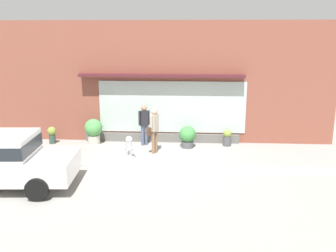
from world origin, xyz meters
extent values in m
plane|color=gray|center=(0.00, 0.00, 0.00)|extent=(60.00, 60.00, 0.00)
cube|color=#B2B2AD|center=(0.00, -0.20, 0.06)|extent=(14.00, 0.24, 0.12)
cube|color=brown|center=(0.00, 3.20, 2.47)|extent=(14.00, 0.36, 4.93)
cube|color=#ADBCB7|center=(0.42, 3.00, 1.48)|extent=(6.02, 0.03, 2.12)
cube|color=#4C1E23|center=(0.00, 2.85, 2.79)|extent=(6.62, 0.56, 0.12)
cube|color=#605E59|center=(0.00, 2.98, 0.18)|extent=(6.42, 0.20, 0.36)
cylinder|color=#B2B2B7|center=(-1.01, 0.76, 0.03)|extent=(0.33, 0.33, 0.06)
cylinder|color=#B2B2B7|center=(-1.01, 0.76, 0.35)|extent=(0.22, 0.22, 0.58)
sphere|color=#B2B2B7|center=(-1.01, 0.76, 0.71)|extent=(0.25, 0.25, 0.25)
cylinder|color=#B2B2B7|center=(-1.16, 0.76, 0.38)|extent=(0.10, 0.09, 0.09)
cylinder|color=#B2B2B7|center=(-0.86, 0.76, 0.38)|extent=(0.10, 0.09, 0.09)
cylinder|color=#B2B2B7|center=(-1.01, 0.61, 0.38)|extent=(0.09, 0.10, 0.09)
cylinder|color=brown|center=(-0.19, 1.37, 0.43)|extent=(0.12, 0.12, 0.86)
cylinder|color=brown|center=(-0.11, 1.51, 0.43)|extent=(0.12, 0.12, 0.86)
cube|color=#9E9384|center=(-0.15, 1.44, 1.18)|extent=(0.33, 0.36, 0.65)
sphere|color=tan|center=(-0.15, 1.44, 1.63)|extent=(0.23, 0.23, 0.23)
cylinder|color=#9E9384|center=(-0.25, 1.26, 1.20)|extent=(0.08, 0.08, 0.61)
cylinder|color=#9E9384|center=(-0.04, 1.61, 1.20)|extent=(0.08, 0.08, 0.61)
cube|color=#472D1E|center=(-0.31, 1.20, 0.91)|extent=(0.21, 0.26, 0.28)
cylinder|color=#475675|center=(-0.59, 2.47, 0.41)|extent=(0.12, 0.12, 0.81)
cylinder|color=#475675|center=(-0.73, 2.41, 0.41)|extent=(0.12, 0.12, 0.81)
cube|color=#232328|center=(-0.66, 2.44, 1.12)|extent=(0.34, 0.30, 0.61)
sphere|color=#A37556|center=(-0.66, 2.44, 1.54)|extent=(0.22, 0.22, 0.22)
cylinder|color=#232328|center=(-0.49, 2.52, 1.13)|extent=(0.08, 0.08, 0.58)
cylinder|color=#232328|center=(-0.84, 2.37, 1.13)|extent=(0.08, 0.08, 0.58)
cube|color=white|center=(-4.31, -2.09, 0.65)|extent=(4.44, 2.11, 0.66)
cylinder|color=black|center=(-3.04, -1.08, 0.32)|extent=(0.66, 0.23, 0.65)
cylinder|color=black|center=(-2.91, -2.92, 0.32)|extent=(0.66, 0.23, 0.65)
cylinder|color=#B7B2A3|center=(-2.75, 2.48, 0.19)|extent=(0.49, 0.49, 0.37)
sphere|color=#4C934C|center=(-2.75, 2.48, 0.68)|extent=(0.73, 0.73, 0.73)
cylinder|color=#4C4C51|center=(1.09, 2.23, 0.13)|extent=(0.49, 0.49, 0.26)
sphere|color=#3D8442|center=(1.09, 2.23, 0.54)|extent=(0.66, 0.66, 0.66)
cylinder|color=#4C4C51|center=(2.68, 2.58, 0.19)|extent=(0.34, 0.34, 0.38)
sphere|color=olive|center=(2.68, 2.58, 0.50)|extent=(0.33, 0.33, 0.33)
sphere|color=#DB4C7A|center=(2.61, 2.55, 0.57)|extent=(0.07, 0.07, 0.07)
cylinder|color=#33473D|center=(-4.49, 2.45, 0.19)|extent=(0.26, 0.26, 0.37)
sphere|color=olive|center=(-4.49, 2.45, 0.52)|extent=(0.36, 0.36, 0.36)
camera|label=1|loc=(1.24, -12.05, 4.43)|focal=39.97mm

